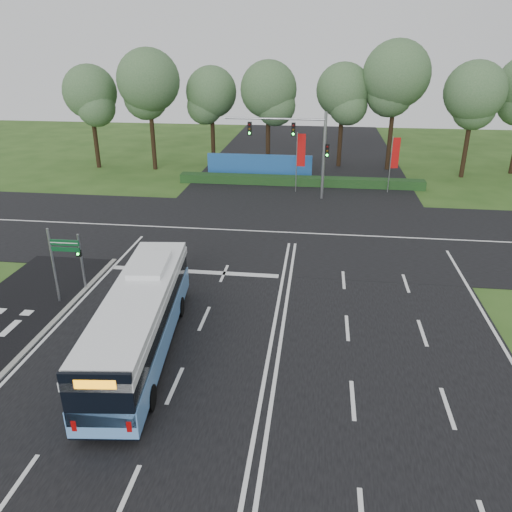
{
  "coord_description": "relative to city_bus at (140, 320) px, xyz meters",
  "views": [
    {
      "loc": [
        1.68,
        -19.81,
        11.88
      ],
      "look_at": [
        -1.12,
        2.0,
        2.49
      ],
      "focal_mm": 35.0,
      "sensor_mm": 36.0,
      "label": 1
    }
  ],
  "objects": [
    {
      "name": "banner_flag_mid",
      "position": [
        5.2,
        25.28,
        1.73
      ],
      "size": [
        0.75,
        0.13,
        5.11
      ],
      "rotation": [
        0.0,
        0.0,
        -0.1
      ],
      "color": "gray",
      "rests_on": "ground"
    },
    {
      "name": "city_bus",
      "position": [
        0.0,
        0.0,
        0.0
      ],
      "size": [
        3.43,
        11.07,
        3.12
      ],
      "rotation": [
        0.0,
        0.0,
        0.11
      ],
      "color": "#619AE2",
      "rests_on": "ground"
    },
    {
      "name": "traffic_light_gantry",
      "position": [
        5.4,
        23.52,
        3.09
      ],
      "size": [
        8.41,
        0.28,
        7.0
      ],
      "color": "gray",
      "rests_on": "ground"
    },
    {
      "name": "eucalyptus_row",
      "position": [
        9.24,
        33.72,
        6.57
      ],
      "size": [
        54.29,
        9.37,
        12.39
      ],
      "color": "black",
      "rests_on": "ground"
    },
    {
      "name": "pedestrian_signal",
      "position": [
        -5.0,
        5.28,
        0.09
      ],
      "size": [
        0.25,
        0.4,
        3.05
      ],
      "rotation": [
        0.0,
        0.0,
        -0.02
      ],
      "color": "gray",
      "rests_on": "ground"
    },
    {
      "name": "street_sign",
      "position": [
        -5.32,
        3.79,
        0.88
      ],
      "size": [
        1.52,
        0.12,
        3.89
      ],
      "rotation": [
        0.0,
        0.0,
        0.01
      ],
      "color": "gray",
      "rests_on": "ground"
    },
    {
      "name": "kerb_strip",
      "position": [
        -4.9,
        0.02,
        -1.51
      ],
      "size": [
        0.25,
        18.0,
        0.12
      ],
      "primitive_type": "cube",
      "color": "gray",
      "rests_on": "ground"
    },
    {
      "name": "hedge",
      "position": [
        5.2,
        27.52,
        -1.17
      ],
      "size": [
        22.0,
        1.2,
        0.8
      ],
      "primitive_type": "cube",
      "color": "#143718",
      "rests_on": "ground"
    },
    {
      "name": "ground",
      "position": [
        5.2,
        3.02,
        -1.57
      ],
      "size": [
        120.0,
        120.0,
        0.0
      ],
      "primitive_type": "plane",
      "color": "#2B4D19",
      "rests_on": "ground"
    },
    {
      "name": "road_main",
      "position": [
        5.2,
        3.02,
        -1.55
      ],
      "size": [
        20.0,
        120.0,
        0.04
      ],
      "primitive_type": "cube",
      "color": "black",
      "rests_on": "ground"
    },
    {
      "name": "banner_flag_right",
      "position": [
        13.07,
        26.14,
        1.55
      ],
      "size": [
        0.7,
        0.19,
        4.8
      ],
      "rotation": [
        0.0,
        0.0,
        0.2
      ],
      "color": "gray",
      "rests_on": "ground"
    },
    {
      "name": "road_cross",
      "position": [
        5.2,
        15.02,
        -1.55
      ],
      "size": [
        120.0,
        14.0,
        0.05
      ],
      "primitive_type": "cube",
      "color": "black",
      "rests_on": "ground"
    },
    {
      "name": "blue_hoarding",
      "position": [
        1.2,
        30.02,
        -0.47
      ],
      "size": [
        10.0,
        0.3,
        2.2
      ],
      "primitive_type": "cube",
      "color": "#1C5098",
      "rests_on": "ground"
    }
  ]
}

